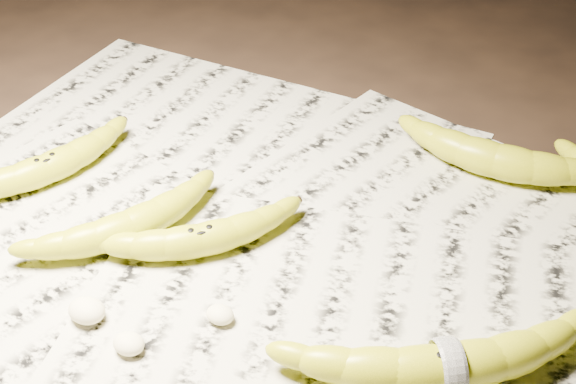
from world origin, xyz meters
The scene contains 11 objects.
ground centered at (0.00, 0.00, 0.00)m, with size 3.00×3.00×0.00m, color black.
newspaper_patch centered at (-0.01, -0.02, 0.00)m, with size 0.90×0.70×0.01m, color beige.
banana_left_a centered at (-0.29, -0.02, 0.03)m, with size 0.20×0.06×0.03m, color gold, non-canonical shape.
banana_left_b centered at (-0.15, -0.06, 0.03)m, with size 0.19×0.06×0.04m, color gold, non-canonical shape.
banana_center centered at (-0.08, -0.04, 0.03)m, with size 0.18×0.05×0.03m, color gold, non-canonical shape.
banana_taped centered at (0.18, -0.09, 0.03)m, with size 0.24×0.07×0.04m, color gold, non-canonical shape.
banana_upper_a centered at (0.13, 0.22, 0.03)m, with size 0.21×0.06×0.04m, color gold, non-canonical shape.
measuring_tape centered at (0.18, -0.09, 0.03)m, with size 0.05×0.05×0.00m, color white.
flesh_chunk_a centered at (-0.12, -0.17, 0.02)m, with size 0.03×0.03×0.02m, color beige.
flesh_chunk_b centered at (-0.07, -0.18, 0.02)m, with size 0.03×0.02×0.02m, color beige.
flesh_chunk_c centered at (-0.02, -0.11, 0.02)m, with size 0.03×0.02×0.01m, color beige.
Camera 1 is at (0.27, -0.52, 0.53)m, focal length 50.00 mm.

